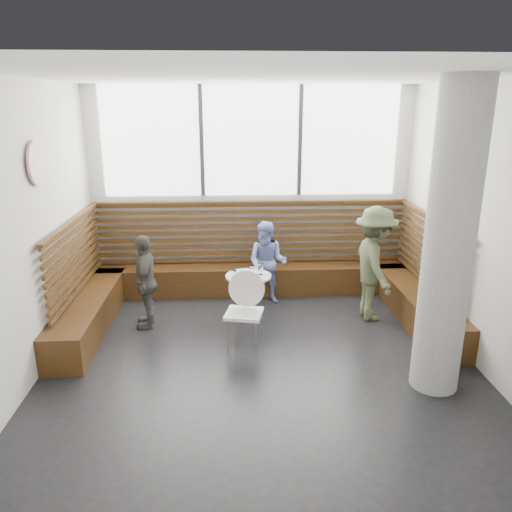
{
  "coord_description": "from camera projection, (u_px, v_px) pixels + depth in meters",
  "views": [
    {
      "loc": [
        -0.32,
        -5.28,
        2.95
      ],
      "look_at": [
        0.0,
        1.0,
        1.0
      ],
      "focal_mm": 35.0,
      "sensor_mm": 36.0,
      "label": 1
    }
  ],
  "objects": [
    {
      "name": "child_left",
      "position": [
        146.0,
        281.0,
        6.69
      ],
      "size": [
        0.36,
        0.77,
        1.28
      ],
      "primitive_type": "imported",
      "rotation": [
        0.0,
        0.0,
        -1.51
      ],
      "color": "#4E4C47",
      "rests_on": "ground"
    },
    {
      "name": "adult_man",
      "position": [
        374.0,
        264.0,
        6.89
      ],
      "size": [
        0.64,
        1.06,
        1.6
      ],
      "primitive_type": "imported",
      "rotation": [
        0.0,
        0.0,
        1.61
      ],
      "color": "#4E573A",
      "rests_on": "ground"
    },
    {
      "name": "plate_near",
      "position": [
        239.0,
        274.0,
        6.93
      ],
      "size": [
        0.19,
        0.19,
        0.01
      ],
      "primitive_type": "cylinder",
      "color": "white",
      "rests_on": "cafe_table"
    },
    {
      "name": "cafe_chair",
      "position": [
        244.0,
        304.0,
        6.14
      ],
      "size": [
        0.46,
        0.45,
        0.95
      ],
      "rotation": [
        0.0,
        0.0,
        -0.21
      ],
      "color": "white",
      "rests_on": "ground"
    },
    {
      "name": "plate_far",
      "position": [
        252.0,
        272.0,
        6.98
      ],
      "size": [
        0.21,
        0.21,
        0.01
      ],
      "primitive_type": "cylinder",
      "color": "white",
      "rests_on": "cafe_table"
    },
    {
      "name": "concrete_column",
      "position": [
        449.0,
        243.0,
        4.97
      ],
      "size": [
        0.5,
        0.5,
        3.2
      ],
      "primitive_type": "cylinder",
      "color": "gray",
      "rests_on": "ground"
    },
    {
      "name": "menu_card",
      "position": [
        255.0,
        280.0,
        6.72
      ],
      "size": [
        0.22,
        0.16,
        0.0
      ],
      "primitive_type": "cube",
      "rotation": [
        0.0,
        0.0,
        0.04
      ],
      "color": "#A5C64C",
      "rests_on": "cafe_table"
    },
    {
      "name": "glass_right",
      "position": [
        260.0,
        270.0,
        6.92
      ],
      "size": [
        0.07,
        0.07,
        0.12
      ],
      "primitive_type": "cylinder",
      "color": "white",
      "rests_on": "cafe_table"
    },
    {
      "name": "booth",
      "position": [
        253.0,
        278.0,
        7.49
      ],
      "size": [
        5.0,
        2.5,
        1.44
      ],
      "color": "#3A240E",
      "rests_on": "ground"
    },
    {
      "name": "cafe_table",
      "position": [
        248.0,
        288.0,
        6.95
      ],
      "size": [
        0.64,
        0.64,
        0.65
      ],
      "color": "silver",
      "rests_on": "ground"
    },
    {
      "name": "child_back",
      "position": [
        267.0,
        263.0,
        7.51
      ],
      "size": [
        0.73,
        0.65,
        1.25
      ],
      "primitive_type": "imported",
      "rotation": [
        0.0,
        0.0,
        -0.34
      ],
      "color": "#7F93DC",
      "rests_on": "ground"
    },
    {
      "name": "wall_art",
      "position": [
        37.0,
        163.0,
        5.5
      ],
      "size": [
        0.03,
        0.5,
        0.5
      ],
      "primitive_type": "cylinder",
      "rotation": [
        0.0,
        1.57,
        0.0
      ],
      "color": "white",
      "rests_on": "room"
    },
    {
      "name": "room",
      "position": [
        261.0,
        230.0,
        5.45
      ],
      "size": [
        5.0,
        5.0,
        3.2
      ],
      "color": "silver",
      "rests_on": "ground"
    },
    {
      "name": "glass_mid",
      "position": [
        252.0,
        271.0,
        6.87
      ],
      "size": [
        0.08,
        0.08,
        0.12
      ],
      "primitive_type": "cylinder",
      "color": "white",
      "rests_on": "cafe_table"
    },
    {
      "name": "glass_left",
      "position": [
        234.0,
        274.0,
        6.78
      ],
      "size": [
        0.07,
        0.07,
        0.11
      ],
      "primitive_type": "cylinder",
      "color": "white",
      "rests_on": "cafe_table"
    }
  ]
}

